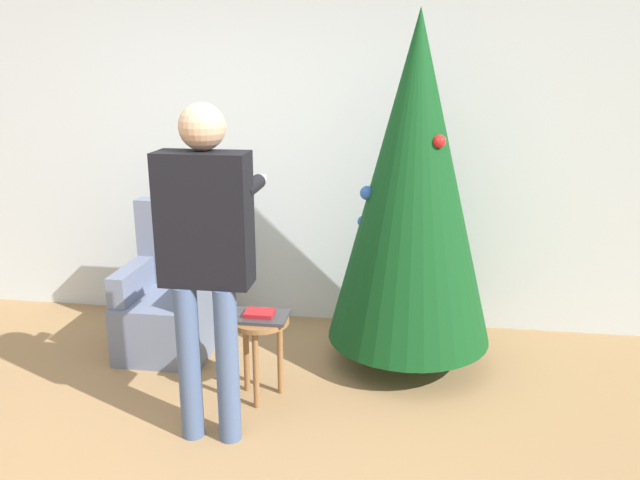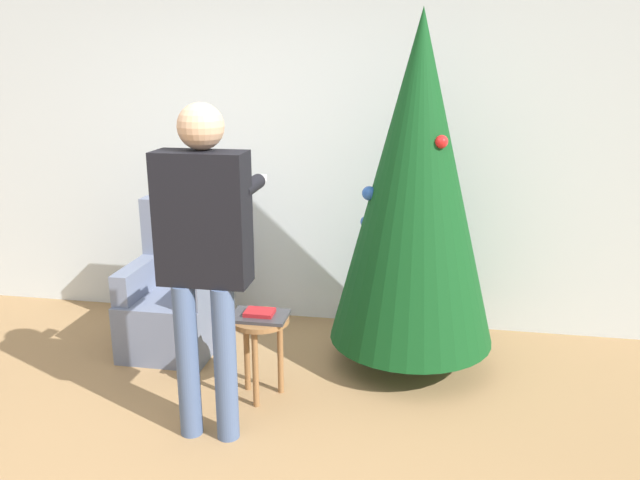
% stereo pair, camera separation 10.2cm
% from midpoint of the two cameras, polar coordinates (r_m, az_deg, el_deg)
% --- Properties ---
extents(wall_back, '(8.00, 0.06, 2.70)m').
position_cam_midpoint_polar(wall_back, '(4.70, -4.38, 8.60)').
color(wall_back, silver).
rests_on(wall_back, ground_plane).
extents(christmas_tree, '(1.06, 1.06, 2.26)m').
position_cam_midpoint_polar(christmas_tree, '(3.93, 7.84, 5.20)').
color(christmas_tree, brown).
rests_on(christmas_tree, ground_plane).
extents(armchair, '(0.60, 0.68, 1.02)m').
position_cam_midpoint_polar(armchair, '(4.51, -13.97, -5.34)').
color(armchair, slate).
rests_on(armchair, ground_plane).
extents(person_standing, '(0.47, 0.57, 1.77)m').
position_cam_midpoint_polar(person_standing, '(3.19, -11.32, -0.31)').
color(person_standing, '#475B84').
rests_on(person_standing, ground_plane).
extents(side_stool, '(0.35, 0.35, 0.51)m').
position_cam_midpoint_polar(side_stool, '(3.73, -6.29, -8.57)').
color(side_stool, olive).
rests_on(side_stool, ground_plane).
extents(laptop, '(0.33, 0.23, 0.02)m').
position_cam_midpoint_polar(laptop, '(3.68, -6.34, -6.98)').
color(laptop, '#38383D').
rests_on(laptop, side_stool).
extents(book, '(0.17, 0.13, 0.02)m').
position_cam_midpoint_polar(book, '(3.67, -6.35, -6.67)').
color(book, '#B21E23').
rests_on(book, laptop).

